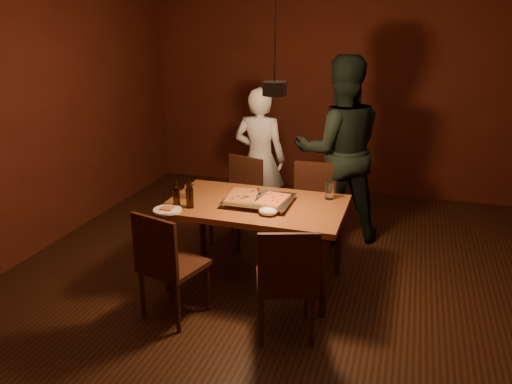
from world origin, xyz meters
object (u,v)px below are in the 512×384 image
(pendant_lamp, at_px, (275,87))
(plate_slice, at_px, (167,210))
(dining_table, at_px, (256,211))
(beer_bottle_a, at_px, (176,193))
(pizza_tray, at_px, (259,201))
(chair_near_right, at_px, (287,274))
(diner_dark, at_px, (339,151))
(chair_far_left, at_px, (240,192))
(chair_far_right, at_px, (313,200))
(beer_bottle_b, at_px, (190,194))
(chair_near_left, at_px, (166,257))
(diner_white, at_px, (260,159))

(pendant_lamp, bearing_deg, plate_slice, -169.24)
(dining_table, height_order, beer_bottle_a, beer_bottle_a)
(plate_slice, bearing_deg, pizza_tray, 30.33)
(dining_table, height_order, chair_near_right, chair_near_right)
(diner_dark, xyz_separation_m, pendant_lamp, (-0.30, -1.42, 0.81))
(chair_far_left, bearing_deg, plate_slice, 97.83)
(chair_far_left, height_order, chair_near_right, same)
(beer_bottle_a, relative_size, plate_slice, 0.97)
(dining_table, distance_m, chair_near_right, 0.89)
(chair_near_right, bearing_deg, chair_far_right, 76.02)
(pizza_tray, distance_m, beer_bottle_b, 0.59)
(beer_bottle_b, bearing_deg, diner_dark, 55.45)
(chair_far_left, relative_size, chair_near_left, 1.03)
(chair_far_right, height_order, plate_slice, chair_far_right)
(pendant_lamp, bearing_deg, diner_white, 110.99)
(chair_far_left, distance_m, pizza_tray, 0.95)
(pizza_tray, height_order, diner_dark, diner_dark)
(chair_near_left, height_order, chair_near_right, same)
(chair_far_left, bearing_deg, chair_far_right, -161.19)
(chair_near_right, xyz_separation_m, beer_bottle_a, (-1.08, 0.49, 0.32))
(chair_near_left, distance_m, beer_bottle_a, 0.62)
(chair_far_right, relative_size, beer_bottle_b, 2.00)
(chair_far_right, height_order, diner_dark, diner_dark)
(chair_far_left, height_order, beer_bottle_a, beer_bottle_a)
(diner_white, xyz_separation_m, diner_dark, (0.87, -0.06, 0.18))
(dining_table, relative_size, diner_white, 0.96)
(beer_bottle_a, bearing_deg, beer_bottle_b, -2.29)
(chair_far_left, relative_size, chair_near_right, 0.99)
(chair_far_right, xyz_separation_m, diner_white, (-0.69, 0.45, 0.24))
(chair_far_left, bearing_deg, chair_near_right, 137.97)
(chair_near_left, relative_size, diner_dark, 0.27)
(chair_far_right, relative_size, diner_white, 0.31)
(plate_slice, bearing_deg, dining_table, 31.60)
(pendant_lamp, bearing_deg, diner_dark, 78.12)
(plate_slice, bearing_deg, beer_bottle_b, 41.31)
(diner_dark, bearing_deg, chair_near_right, 67.48)
(diner_white, relative_size, diner_dark, 0.81)
(beer_bottle_b, bearing_deg, chair_far_left, 86.54)
(chair_far_right, xyz_separation_m, diner_dark, (0.18, 0.39, 0.42))
(pendant_lamp, bearing_deg, pizza_tray, 129.80)
(dining_table, height_order, diner_dark, diner_dark)
(chair_near_right, distance_m, diner_white, 2.17)
(beer_bottle_b, bearing_deg, diner_white, 84.91)
(dining_table, relative_size, plate_slice, 6.51)
(chair_near_left, bearing_deg, diner_dark, 78.49)
(dining_table, height_order, chair_far_left, chair_far_left)
(chair_far_left, xyz_separation_m, diner_dark, (0.94, 0.40, 0.42))
(pizza_tray, bearing_deg, dining_table, 172.40)
(beer_bottle_b, relative_size, plate_slice, 1.05)
(chair_far_left, xyz_separation_m, plate_slice, (-0.21, -1.18, 0.22))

